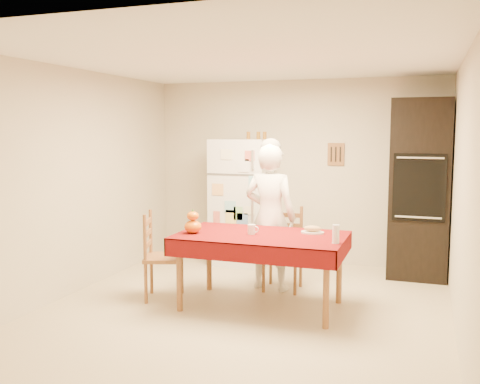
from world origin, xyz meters
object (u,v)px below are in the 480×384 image
at_px(oven_cabinet, 419,189).
at_px(refrigerator, 243,202).
at_px(seated_woman, 270,217).
at_px(wine_glass, 336,234).
at_px(dining_table, 261,241).
at_px(chair_left, 158,253).
at_px(coffee_mug, 252,229).
at_px(bread_plate, 313,232).
at_px(pumpkin_lower, 193,227).
at_px(chair_far, 284,245).

bearing_deg(oven_cabinet, refrigerator, -178.82).
height_order(oven_cabinet, seated_woman, oven_cabinet).
distance_m(oven_cabinet, wine_glass, 2.07).
xyz_separation_m(dining_table, chair_left, (-1.13, -0.09, -0.18)).
bearing_deg(coffee_mug, bread_plate, 23.01).
distance_m(pumpkin_lower, wine_glass, 1.47).
distance_m(oven_cabinet, pumpkin_lower, 2.92).
xyz_separation_m(dining_table, chair_far, (0.05, 0.73, -0.18)).
relative_size(oven_cabinet, chair_left, 2.32).
height_order(pumpkin_lower, bread_plate, pumpkin_lower).
xyz_separation_m(oven_cabinet, wine_glass, (-0.71, -1.93, -0.25)).
xyz_separation_m(chair_left, wine_glass, (1.92, -0.09, 0.34)).
distance_m(coffee_mug, bread_plate, 0.63).
relative_size(oven_cabinet, seated_woman, 1.32).
height_order(refrigerator, bread_plate, refrigerator).
bearing_deg(pumpkin_lower, seated_woman, 53.84).
height_order(seated_woman, wine_glass, seated_woman).
height_order(chair_far, pumpkin_lower, chair_far).
distance_m(refrigerator, coffee_mug, 1.85).
height_order(dining_table, bread_plate, bread_plate).
xyz_separation_m(oven_cabinet, dining_table, (-1.50, -1.74, -0.41)).
height_order(chair_far, wine_glass, chair_far).
bearing_deg(oven_cabinet, wine_glass, -110.27).
bearing_deg(chair_left, pumpkin_lower, -118.35).
height_order(refrigerator, pumpkin_lower, refrigerator).
height_order(coffee_mug, wine_glass, wine_glass).
xyz_separation_m(chair_far, seated_woman, (-0.14, -0.08, 0.33)).
bearing_deg(seated_woman, wine_glass, 142.32).
relative_size(seated_woman, bread_plate, 6.96).
relative_size(dining_table, chair_far, 1.79).
distance_m(refrigerator, chair_left, 1.86).
bearing_deg(seated_woman, dining_table, 103.87).
xyz_separation_m(wine_glass, bread_plate, (-0.30, 0.41, -0.08)).
relative_size(refrigerator, chair_left, 1.79).
bearing_deg(wine_glass, pumpkin_lower, 179.32).
distance_m(oven_cabinet, seated_woman, 1.95).
bearing_deg(chair_far, pumpkin_lower, -131.76).
bearing_deg(wine_glass, chair_left, 177.31).
bearing_deg(bread_plate, coffee_mug, -156.99).
distance_m(oven_cabinet, coffee_mug, 2.40).
xyz_separation_m(dining_table, seated_woman, (-0.09, 0.65, 0.14)).
xyz_separation_m(dining_table, coffee_mug, (-0.10, -0.02, 0.12)).
xyz_separation_m(dining_table, pumpkin_lower, (-0.69, -0.17, 0.14)).
bearing_deg(refrigerator, chair_far, -49.30).
bearing_deg(oven_cabinet, chair_left, -145.09).
bearing_deg(refrigerator, bread_plate, -49.32).
bearing_deg(pumpkin_lower, bread_plate, 18.52).
bearing_deg(chair_far, seated_woman, -153.56).
distance_m(dining_table, wine_glass, 0.82).
xyz_separation_m(chair_far, bread_plate, (0.43, -0.50, 0.26)).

